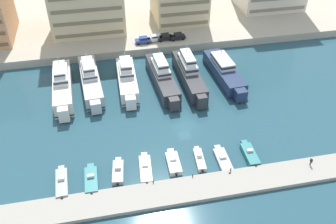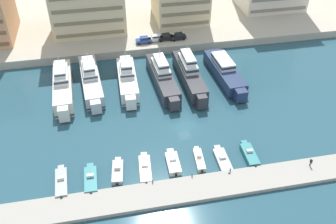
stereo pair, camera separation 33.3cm
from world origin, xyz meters
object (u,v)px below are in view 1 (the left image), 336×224
yacht_charcoal_center_left (162,76)px  motorboat_teal_right (250,154)px  motorboat_white_center (173,163)px  yacht_ivory_far_left (62,85)px  yacht_charcoal_center (189,74)px  car_black_mid_left (165,37)px  motorboat_grey_mid_right (223,160)px  motorboat_teal_left (91,180)px  yacht_silver_left (90,79)px  pedestrian_near_edge (311,161)px  car_black_center_left (178,36)px  car_white_left (155,38)px  motorboat_cream_center_right (199,159)px  car_blue_far_left (143,40)px  yacht_white_mid_left (127,79)px  motorboat_cream_center_left (146,169)px  yacht_navy_center_right (224,71)px  motorboat_grey_far_left (62,183)px  motorboat_grey_mid_left (118,171)px

yacht_charcoal_center_left → motorboat_teal_right: 28.98m
motorboat_white_center → motorboat_teal_right: bearing=-2.8°
yacht_ivory_far_left → yacht_charcoal_center_left: size_ratio=0.98×
yacht_charcoal_center → car_black_mid_left: yacht_charcoal_center is taller
motorboat_grey_mid_right → car_black_mid_left: 44.85m
motorboat_teal_left → car_black_mid_left: car_black_mid_left is taller
yacht_silver_left → pedestrian_near_edge: (37.24, -33.77, -0.37)m
motorboat_teal_right → car_black_center_left: (-3.79, 44.01, 2.52)m
car_white_left → pedestrian_near_edge: (19.47, -49.14, -1.35)m
motorboat_cream_center_right → car_black_mid_left: 43.85m
yacht_silver_left → car_blue_far_left: bearing=45.7°
yacht_charcoal_center → motorboat_grey_mid_right: (-0.13, -26.56, -2.06)m
yacht_ivory_far_left → yacht_silver_left: size_ratio=0.97×
yacht_white_mid_left → yacht_charcoal_center: size_ratio=0.85×
yacht_charcoal_center → motorboat_white_center: (-9.16, -25.46, -1.91)m
motorboat_cream_center_right → motorboat_grey_mid_right: 4.30m
yacht_charcoal_center → motorboat_cream_center_right: (-4.31, -25.56, -1.96)m
yacht_charcoal_center_left → car_blue_far_left: yacht_charcoal_center_left is taller
motorboat_cream_center_left → pedestrian_near_edge: 29.36m
car_blue_far_left → car_black_center_left: bearing=1.6°
yacht_charcoal_center → yacht_navy_center_right: bearing=0.4°
car_black_center_left → pedestrian_near_edge: car_black_center_left is taller
car_white_left → pedestrian_near_edge: car_white_left is taller
motorboat_cream_center_right → car_black_center_left: car_black_center_left is taller
car_white_left → yacht_ivory_far_left: bearing=-144.6°
motorboat_cream_center_left → car_white_left: car_white_left is taller
yacht_silver_left → car_black_center_left: size_ratio=5.12×
car_white_left → motorboat_cream_center_left: bearing=-102.1°
car_white_left → car_blue_far_left: bearing=-171.3°
yacht_charcoal_center_left → motorboat_grey_far_left: (-22.50, -26.79, -1.60)m
yacht_ivory_far_left → car_black_mid_left: bearing=32.6°
car_white_left → car_black_center_left: bearing=-2.1°
yacht_white_mid_left → motorboat_cream_center_right: bearing=-69.2°
motorboat_teal_left → car_black_mid_left: size_ratio=1.65×
motorboat_grey_far_left → motorboat_cream_center_right: (24.47, 0.79, -0.07)m
motorboat_grey_far_left → motorboat_cream_center_right: bearing=1.9°
motorboat_grey_mid_left → motorboat_cream_center_right: size_ratio=1.02×
yacht_white_mid_left → yacht_charcoal_center_left: (8.10, -0.56, -0.08)m
yacht_charcoal_center_left → car_black_mid_left: yacht_charcoal_center_left is taller
yacht_ivory_far_left → motorboat_teal_right: 43.57m
motorboat_grey_mid_left → car_white_left: size_ratio=1.51×
motorboat_grey_far_left → motorboat_grey_mid_right: bearing=-0.4°
motorboat_grey_far_left → yacht_charcoal_center_left: bearing=50.0°
car_white_left → car_black_mid_left: same height
motorboat_grey_mid_left → car_blue_far_left: (11.01, 43.16, 2.57)m
yacht_ivory_far_left → car_black_mid_left: size_ratio=5.01×
yacht_white_mid_left → car_black_mid_left: bearing=54.5°
yacht_silver_left → yacht_ivory_far_left: bearing=-164.7°
yacht_navy_center_right → motorboat_white_center: 31.17m
yacht_ivory_far_left → motorboat_grey_mid_left: (9.75, -26.59, -1.85)m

